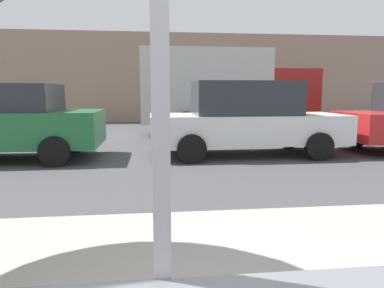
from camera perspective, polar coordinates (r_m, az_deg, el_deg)
The scene contains 6 objects.
ground_plane at distance 9.02m, azimuth -6.23°, elevation -1.37°, with size 60.00×60.00×0.00m, color #424244.
sidewalk_strip at distance 2.88m, azimuth -5.55°, elevation -21.81°, with size 16.00×2.80×0.15m, color #9E998E.
building_facade_far at distance 19.03m, azimuth -6.50°, elevation 10.65°, with size 28.00×1.20×4.58m, color gray.
parked_car_green at distance 8.96m, azimuth -28.28°, elevation 3.25°, with size 4.27×2.04×1.71m.
parked_car_white at distance 8.62m, azimuth 8.76°, elevation 4.11°, with size 4.67×1.96×1.79m.
box_truck at distance 12.98m, azimuth 5.06°, elevation 8.84°, with size 6.26×2.44×3.02m.
Camera 1 is at (-0.02, -0.89, 1.52)m, focal length 32.68 mm.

